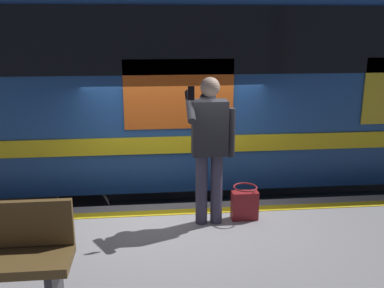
{
  "coord_description": "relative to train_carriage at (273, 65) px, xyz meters",
  "views": [
    {
      "loc": [
        0.35,
        5.36,
        3.27
      ],
      "look_at": [
        -0.17,
        0.3,
        1.89
      ],
      "focal_mm": 40.22,
      "sensor_mm": 36.0,
      "label": 1
    }
  ],
  "objects": [
    {
      "name": "ground_plane",
      "position": [
        1.77,
        1.86,
        -2.64
      ],
      "size": [
        26.76,
        26.76,
        0.0
      ],
      "primitive_type": "plane",
      "color": "#4C4742"
    },
    {
      "name": "safety_line",
      "position": [
        1.77,
        2.16,
        -1.65
      ],
      "size": [
        17.49,
        0.16,
        0.01
      ],
      "primitive_type": "cube",
      "color": "yellow",
      "rests_on": "platform"
    },
    {
      "name": "track_rail_near",
      "position": [
        1.77,
        0.71,
        -2.56
      ],
      "size": [
        23.19,
        0.08,
        0.16
      ],
      "primitive_type": "cube",
      "color": "slate",
      "rests_on": "ground"
    },
    {
      "name": "track_rail_far",
      "position": [
        1.77,
        -0.72,
        -2.56
      ],
      "size": [
        23.19,
        0.08,
        0.16
      ],
      "primitive_type": "cube",
      "color": "slate",
      "rests_on": "ground"
    },
    {
      "name": "handbag",
      "position": [
        0.98,
        2.43,
        -1.46
      ],
      "size": [
        0.32,
        0.29,
        0.42
      ],
      "color": "maroon",
      "rests_on": "platform"
    },
    {
      "name": "passenger",
      "position": [
        1.43,
        2.48,
        -0.62
      ],
      "size": [
        0.57,
        0.55,
        1.75
      ],
      "color": "#383347",
      "rests_on": "platform"
    },
    {
      "name": "train_carriage",
      "position": [
        0.0,
        0.0,
        0.0
      ],
      "size": [
        9.72,
        2.78,
        4.21
      ],
      "color": "#1E478C",
      "rests_on": "ground"
    }
  ]
}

